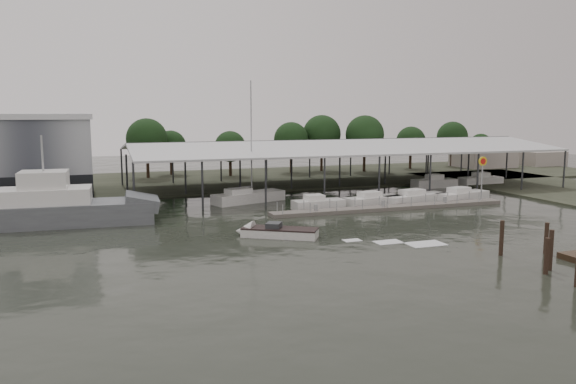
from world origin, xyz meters
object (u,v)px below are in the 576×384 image
object	(u,v)px
shell_fuel_sign	(482,170)
speedboat_underway	(273,232)
grey_trawler	(59,208)
white_sailboat	(248,197)

from	to	relation	value
shell_fuel_sign	speedboat_underway	size ratio (longest dim) A/B	0.34
grey_trawler	speedboat_underway	world-z (taller)	grey_trawler
shell_fuel_sign	white_sailboat	distance (m)	27.76
shell_fuel_sign	speedboat_underway	world-z (taller)	shell_fuel_sign
white_sailboat	shell_fuel_sign	bearing A→B (deg)	-40.22
shell_fuel_sign	speedboat_underway	xyz separation A→B (m)	(-28.58, -8.73, -3.53)
grey_trawler	speedboat_underway	bearing A→B (deg)	-30.55
shell_fuel_sign	white_sailboat	world-z (taller)	white_sailboat
white_sailboat	speedboat_underway	xyz separation A→B (m)	(-2.87, -18.69, -0.27)
shell_fuel_sign	white_sailboat	bearing A→B (deg)	158.83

